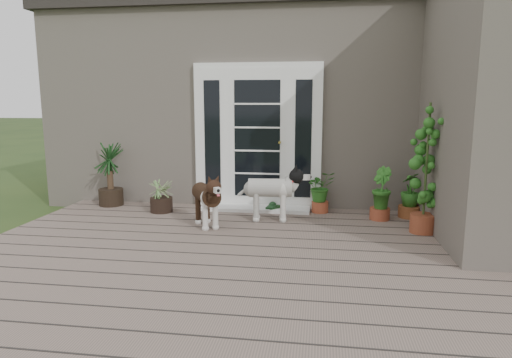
# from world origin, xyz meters

# --- Properties ---
(deck) EXTENTS (6.20, 4.60, 0.12)m
(deck) POSITION_xyz_m (0.00, 0.40, 0.06)
(deck) COLOR #6B5B4C
(deck) RESTS_ON ground
(house_main) EXTENTS (7.40, 4.00, 3.10)m
(house_main) POSITION_xyz_m (0.00, 4.65, 1.55)
(house_main) COLOR #665E54
(house_main) RESTS_ON ground
(roof_main) EXTENTS (7.60, 4.20, 0.20)m
(roof_main) POSITION_xyz_m (0.00, 4.65, 3.20)
(roof_main) COLOR #2D2826
(roof_main) RESTS_ON house_main
(door_unit) EXTENTS (1.90, 0.14, 2.15)m
(door_unit) POSITION_xyz_m (-0.20, 2.60, 1.19)
(door_unit) COLOR white
(door_unit) RESTS_ON deck
(door_step) EXTENTS (1.60, 0.40, 0.05)m
(door_step) POSITION_xyz_m (-0.20, 2.40, 0.14)
(door_step) COLOR white
(door_step) RESTS_ON deck
(brindle_dog) EXTENTS (0.65, 0.80, 0.62)m
(brindle_dog) POSITION_xyz_m (-0.69, 1.42, 0.43)
(brindle_dog) COLOR #352013
(brindle_dog) RESTS_ON deck
(white_dog) EXTENTS (0.82, 0.41, 0.66)m
(white_dog) POSITION_xyz_m (0.08, 1.84, 0.45)
(white_dog) COLOR silver
(white_dog) RESTS_ON deck
(spider_plant) EXTENTS (0.55, 0.55, 0.57)m
(spider_plant) POSITION_xyz_m (-1.54, 2.09, 0.41)
(spider_plant) COLOR #88AE6B
(spider_plant) RESTS_ON deck
(yucca) EXTENTS (0.84, 0.84, 1.01)m
(yucca) POSITION_xyz_m (-2.47, 2.39, 0.63)
(yucca) COLOR black
(yucca) RESTS_ON deck
(herb_a) EXTENTS (0.53, 0.53, 0.51)m
(herb_a) POSITION_xyz_m (0.75, 2.40, 0.38)
(herb_a) COLOR #24601B
(herb_a) RESTS_ON deck
(herb_b) EXTENTS (0.41, 0.41, 0.51)m
(herb_b) POSITION_xyz_m (1.56, 2.11, 0.38)
(herb_b) COLOR #265C1A
(herb_b) RESTS_ON deck
(herb_c) EXTENTS (0.43, 0.43, 0.48)m
(herb_c) POSITION_xyz_m (1.98, 2.29, 0.36)
(herb_c) COLOR #1F5117
(herb_c) RESTS_ON deck
(sapling) EXTENTS (0.58, 0.58, 1.64)m
(sapling) POSITION_xyz_m (2.00, 1.54, 0.94)
(sapling) COLOR #205E1A
(sapling) RESTS_ON deck
(clog_left) EXTENTS (0.19, 0.33, 0.09)m
(clog_left) POSITION_xyz_m (0.03, 2.38, 0.17)
(clog_left) COLOR #173A1B
(clog_left) RESTS_ON deck
(clog_right) EXTENTS (0.26, 0.27, 0.08)m
(clog_right) POSITION_xyz_m (0.09, 2.33, 0.16)
(clog_right) COLOR black
(clog_right) RESTS_ON deck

